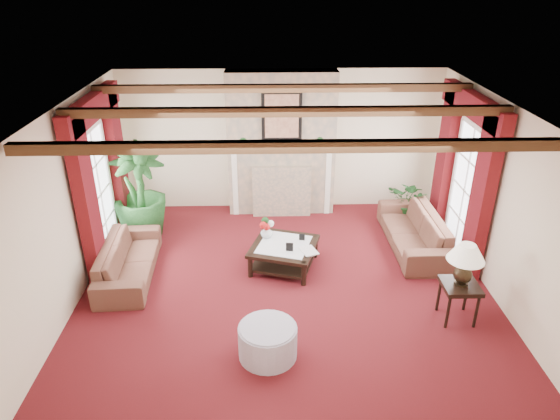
{
  "coord_description": "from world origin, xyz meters",
  "views": [
    {
      "loc": [
        -0.26,
        -6.35,
        4.31
      ],
      "look_at": [
        -0.08,
        0.4,
        1.03
      ],
      "focal_mm": 32.0,
      "sensor_mm": 36.0,
      "label": 1
    }
  ],
  "objects_px": {
    "potted_palm": "(142,210)",
    "ottoman": "(268,342)",
    "side_table": "(458,301)",
    "coffee_table": "(284,256)",
    "sofa_right": "(415,225)",
    "sofa_left": "(128,254)"
  },
  "relations": [
    {
      "from": "potted_palm",
      "to": "ottoman",
      "type": "xyz_separation_m",
      "value": [
        2.21,
        -3.2,
        -0.26
      ]
    },
    {
      "from": "side_table",
      "to": "ottoman",
      "type": "distance_m",
      "value": 2.64
    },
    {
      "from": "potted_palm",
      "to": "coffee_table",
      "type": "distance_m",
      "value": 2.75
    },
    {
      "from": "potted_palm",
      "to": "sofa_right",
      "type": "bearing_deg",
      "value": -6.94
    },
    {
      "from": "sofa_left",
      "to": "potted_palm",
      "type": "bearing_deg",
      "value": 0.16
    },
    {
      "from": "sofa_left",
      "to": "potted_palm",
      "type": "height_order",
      "value": "potted_palm"
    },
    {
      "from": "sofa_left",
      "to": "ottoman",
      "type": "xyz_separation_m",
      "value": [
        2.13,
        -1.85,
        -0.16
      ]
    },
    {
      "from": "coffee_table",
      "to": "sofa_right",
      "type": "bearing_deg",
      "value": 31.94
    },
    {
      "from": "sofa_left",
      "to": "ottoman",
      "type": "bearing_deg",
      "value": -134.03
    },
    {
      "from": "sofa_left",
      "to": "sofa_right",
      "type": "relative_size",
      "value": 0.93
    },
    {
      "from": "ottoman",
      "to": "sofa_left",
      "type": "bearing_deg",
      "value": 139.07
    },
    {
      "from": "sofa_left",
      "to": "ottoman",
      "type": "distance_m",
      "value": 2.83
    },
    {
      "from": "coffee_table",
      "to": "side_table",
      "type": "xyz_separation_m",
      "value": [
        2.29,
        -1.38,
        0.08
      ]
    },
    {
      "from": "sofa_left",
      "to": "coffee_table",
      "type": "height_order",
      "value": "sofa_left"
    },
    {
      "from": "coffee_table",
      "to": "side_table",
      "type": "height_order",
      "value": "side_table"
    },
    {
      "from": "sofa_right",
      "to": "coffee_table",
      "type": "height_order",
      "value": "sofa_right"
    },
    {
      "from": "sofa_right",
      "to": "side_table",
      "type": "relative_size",
      "value": 3.69
    },
    {
      "from": "side_table",
      "to": "ottoman",
      "type": "xyz_separation_m",
      "value": [
        -2.56,
        -0.65,
        -0.07
      ]
    },
    {
      "from": "ottoman",
      "to": "potted_palm",
      "type": "bearing_deg",
      "value": 124.65
    },
    {
      "from": "side_table",
      "to": "ottoman",
      "type": "height_order",
      "value": "side_table"
    },
    {
      "from": "sofa_right",
      "to": "potted_palm",
      "type": "height_order",
      "value": "potted_palm"
    },
    {
      "from": "sofa_left",
      "to": "coffee_table",
      "type": "distance_m",
      "value": 2.41
    }
  ]
}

